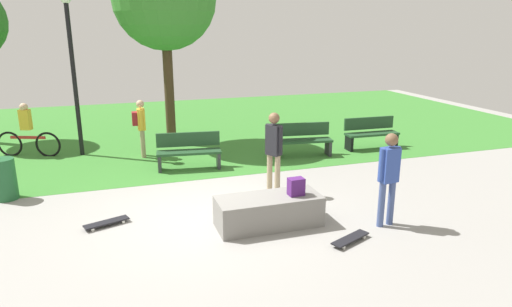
{
  "coord_description": "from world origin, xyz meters",
  "views": [
    {
      "loc": [
        -1.69,
        -7.97,
        3.5
      ],
      "look_at": [
        0.87,
        -0.13,
        1.16
      ],
      "focal_mm": 31.56,
      "sensor_mm": 36.0,
      "label": 1
    }
  ],
  "objects_px": {
    "skateboard_by_ledge": "(350,239)",
    "trash_bin": "(4,179)",
    "park_bench_by_oak": "(371,132)",
    "lamp_post": "(72,60)",
    "park_bench_far_right": "(189,150)",
    "skater_watching": "(274,146)",
    "skateboard_spare": "(107,222)",
    "park_bench_center_lawn": "(302,139)",
    "concrete_ledge": "(269,211)",
    "backpack_on_ledge": "(296,187)",
    "cyclist_on_bicycle": "(27,134)",
    "pedestrian_with_backpack": "(140,123)",
    "skater_performing_trick": "(389,173)"
  },
  "relations": [
    {
      "from": "lamp_post",
      "to": "park_bench_far_right",
      "type": "bearing_deg",
      "value": -39.67
    },
    {
      "from": "skater_watching",
      "to": "skateboard_spare",
      "type": "height_order",
      "value": "skater_watching"
    },
    {
      "from": "lamp_post",
      "to": "park_bench_center_lawn",
      "type": "bearing_deg",
      "value": -18.98
    },
    {
      "from": "skateboard_by_ledge",
      "to": "park_bench_by_oak",
      "type": "xyz_separation_m",
      "value": [
        3.61,
        5.21,
        0.42
      ]
    },
    {
      "from": "park_bench_by_oak",
      "to": "lamp_post",
      "type": "bearing_deg",
      "value": 166.87
    },
    {
      "from": "backpack_on_ledge",
      "to": "cyclist_on_bicycle",
      "type": "xyz_separation_m",
      "value": [
        -5.32,
        6.45,
        -0.08
      ]
    },
    {
      "from": "backpack_on_ledge",
      "to": "trash_bin",
      "type": "xyz_separation_m",
      "value": [
        -5.29,
        3.0,
        -0.27
      ]
    },
    {
      "from": "concrete_ledge",
      "to": "skateboard_spare",
      "type": "xyz_separation_m",
      "value": [
        -2.81,
        0.89,
        -0.21
      ]
    },
    {
      "from": "concrete_ledge",
      "to": "skater_watching",
      "type": "distance_m",
      "value": 1.84
    },
    {
      "from": "concrete_ledge",
      "to": "trash_bin",
      "type": "distance_m",
      "value": 5.62
    },
    {
      "from": "park_bench_center_lawn",
      "to": "park_bench_by_oak",
      "type": "relative_size",
      "value": 1.02
    },
    {
      "from": "skater_watching",
      "to": "skateboard_spare",
      "type": "relative_size",
      "value": 2.16
    },
    {
      "from": "skater_performing_trick",
      "to": "park_bench_far_right",
      "type": "height_order",
      "value": "skater_performing_trick"
    },
    {
      "from": "park_bench_far_right",
      "to": "cyclist_on_bicycle",
      "type": "bearing_deg",
      "value": 147.84
    },
    {
      "from": "park_bench_center_lawn",
      "to": "cyclist_on_bicycle",
      "type": "xyz_separation_m",
      "value": [
        -7.25,
        2.36,
        0.15
      ]
    },
    {
      "from": "skater_watching",
      "to": "cyclist_on_bicycle",
      "type": "height_order",
      "value": "skater_watching"
    },
    {
      "from": "park_bench_far_right",
      "to": "park_bench_by_oak",
      "type": "bearing_deg",
      "value": 3.24
    },
    {
      "from": "lamp_post",
      "to": "concrete_ledge",
      "type": "bearing_deg",
      "value": -60.4
    },
    {
      "from": "concrete_ledge",
      "to": "park_bench_center_lawn",
      "type": "bearing_deg",
      "value": 58.83
    },
    {
      "from": "park_bench_by_oak",
      "to": "trash_bin",
      "type": "bearing_deg",
      "value": -172.66
    },
    {
      "from": "skateboard_spare",
      "to": "cyclist_on_bicycle",
      "type": "distance_m",
      "value": 5.87
    },
    {
      "from": "skater_performing_trick",
      "to": "trash_bin",
      "type": "distance_m",
      "value": 7.72
    },
    {
      "from": "skater_performing_trick",
      "to": "lamp_post",
      "type": "distance_m",
      "value": 8.79
    },
    {
      "from": "skater_performing_trick",
      "to": "park_bench_by_oak",
      "type": "bearing_deg",
      "value": 60.91
    },
    {
      "from": "skater_performing_trick",
      "to": "cyclist_on_bicycle",
      "type": "xyz_separation_m",
      "value": [
        -6.84,
        7.03,
        -0.37
      ]
    },
    {
      "from": "concrete_ledge",
      "to": "cyclist_on_bicycle",
      "type": "height_order",
      "value": "cyclist_on_bicycle"
    },
    {
      "from": "skater_watching",
      "to": "lamp_post",
      "type": "bearing_deg",
      "value": 132.2
    },
    {
      "from": "concrete_ledge",
      "to": "backpack_on_ledge",
      "type": "distance_m",
      "value": 0.67
    },
    {
      "from": "skater_watching",
      "to": "pedestrian_with_backpack",
      "type": "xyz_separation_m",
      "value": [
        -2.48,
        3.79,
        -0.1
      ]
    },
    {
      "from": "trash_bin",
      "to": "concrete_ledge",
      "type": "bearing_deg",
      "value": -31.41
    },
    {
      "from": "skateboard_spare",
      "to": "park_bench_far_right",
      "type": "distance_m",
      "value": 3.61
    },
    {
      "from": "concrete_ledge",
      "to": "cyclist_on_bicycle",
      "type": "bearing_deg",
      "value": 127.05
    },
    {
      "from": "skateboard_by_ledge",
      "to": "trash_bin",
      "type": "xyz_separation_m",
      "value": [
        -5.88,
        3.99,
        0.37
      ]
    },
    {
      "from": "backpack_on_ledge",
      "to": "lamp_post",
      "type": "height_order",
      "value": "lamp_post"
    },
    {
      "from": "concrete_ledge",
      "to": "pedestrian_with_backpack",
      "type": "bearing_deg",
      "value": 108.93
    },
    {
      "from": "skater_watching",
      "to": "park_bench_far_right",
      "type": "height_order",
      "value": "skater_watching"
    },
    {
      "from": "concrete_ledge",
      "to": "skateboard_by_ledge",
      "type": "relative_size",
      "value": 2.33
    },
    {
      "from": "trash_bin",
      "to": "lamp_post",
      "type": "bearing_deg",
      "value": 66.42
    },
    {
      "from": "concrete_ledge",
      "to": "backpack_on_ledge",
      "type": "xyz_separation_m",
      "value": [
        0.5,
        -0.07,
        0.44
      ]
    },
    {
      "from": "skater_performing_trick",
      "to": "park_bench_far_right",
      "type": "bearing_deg",
      "value": 121.87
    },
    {
      "from": "backpack_on_ledge",
      "to": "cyclist_on_bicycle",
      "type": "height_order",
      "value": "cyclist_on_bicycle"
    },
    {
      "from": "trash_bin",
      "to": "pedestrian_with_backpack",
      "type": "bearing_deg",
      "value": 38.88
    },
    {
      "from": "pedestrian_with_backpack",
      "to": "skateboard_spare",
      "type": "bearing_deg",
      "value": -102.54
    },
    {
      "from": "skateboard_by_ledge",
      "to": "park_bench_far_right",
      "type": "bearing_deg",
      "value": 110.76
    },
    {
      "from": "lamp_post",
      "to": "pedestrian_with_backpack",
      "type": "distance_m",
      "value": 2.44
    },
    {
      "from": "park_bench_by_oak",
      "to": "skateboard_spare",
      "type": "bearing_deg",
      "value": -156.52
    },
    {
      "from": "park_bench_center_lawn",
      "to": "trash_bin",
      "type": "bearing_deg",
      "value": -171.36
    },
    {
      "from": "skater_performing_trick",
      "to": "park_bench_far_right",
      "type": "relative_size",
      "value": 1.04
    },
    {
      "from": "park_bench_far_right",
      "to": "lamp_post",
      "type": "relative_size",
      "value": 0.38
    },
    {
      "from": "skater_watching",
      "to": "concrete_ledge",
      "type": "bearing_deg",
      "value": -113.2
    }
  ]
}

